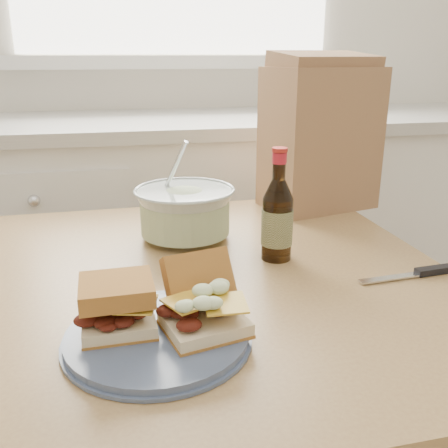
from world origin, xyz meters
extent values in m
cube|color=silver|center=(0.00, 1.70, 0.45)|extent=(2.40, 0.60, 0.90)
cube|color=beige|center=(0.00, 1.70, 0.92)|extent=(2.50, 0.64, 0.04)
cube|color=#AB8850|center=(-0.12, 0.75, 0.75)|extent=(0.94, 0.94, 0.04)
cube|color=#AB8850|center=(-0.54, 1.15, 0.36)|extent=(0.06, 0.06, 0.73)
cube|color=#AB8850|center=(0.28, 1.16, 0.36)|extent=(0.06, 0.06, 0.73)
cylinder|color=#4A5877|center=(-0.22, 0.54, 0.77)|extent=(0.26, 0.26, 0.02)
cube|color=beige|center=(-0.27, 0.56, 0.79)|extent=(0.10, 0.09, 0.02)
cube|color=gold|center=(-0.27, 0.56, 0.82)|extent=(0.06, 0.06, 0.00)
cube|color=#B3712F|center=(-0.27, 0.56, 0.84)|extent=(0.10, 0.09, 0.03)
cube|color=beige|center=(-0.15, 0.53, 0.79)|extent=(0.13, 0.12, 0.02)
cube|color=gold|center=(-0.15, 0.53, 0.83)|extent=(0.08, 0.08, 0.00)
cube|color=#B3712F|center=(-0.15, 0.59, 0.83)|extent=(0.12, 0.09, 0.09)
cone|color=#AFBCB6|center=(-0.12, 0.95, 0.82)|extent=(0.21, 0.21, 0.11)
cylinder|color=beige|center=(-0.12, 0.95, 0.82)|extent=(0.19, 0.19, 0.07)
torus|color=#AFBCB6|center=(-0.12, 0.95, 0.88)|extent=(0.22, 0.22, 0.01)
cylinder|color=silver|center=(-0.14, 0.98, 0.91)|extent=(0.06, 0.07, 0.14)
cylinder|color=black|center=(0.04, 0.80, 0.83)|extent=(0.06, 0.06, 0.12)
cone|color=black|center=(0.04, 0.80, 0.91)|extent=(0.06, 0.06, 0.04)
cylinder|color=black|center=(0.04, 0.80, 0.95)|extent=(0.02, 0.02, 0.05)
cylinder|color=#AE1725|center=(0.04, 0.80, 0.97)|extent=(0.03, 0.03, 0.02)
cylinder|color=#A7251F|center=(0.04, 0.80, 0.98)|extent=(0.03, 0.03, 0.01)
cylinder|color=#343D1E|center=(0.04, 0.80, 0.83)|extent=(0.06, 0.06, 0.07)
cube|color=silver|center=(0.21, 0.66, 0.77)|extent=(0.14, 0.03, 0.00)
cube|color=black|center=(0.30, 0.66, 0.77)|extent=(0.08, 0.02, 0.01)
cube|color=#9D714C|center=(0.25, 1.12, 0.94)|extent=(0.30, 0.24, 0.35)
camera|label=1|loc=(-0.25, -0.07, 1.15)|focal=40.00mm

